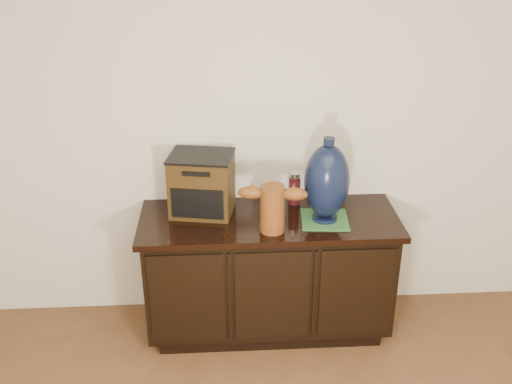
{
  "coord_description": "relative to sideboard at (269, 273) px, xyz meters",
  "views": [
    {
      "loc": [
        -0.25,
        -0.74,
        2.33
      ],
      "look_at": [
        -0.08,
        2.18,
        0.94
      ],
      "focal_mm": 42.0,
      "sensor_mm": 36.0,
      "label": 1
    }
  ],
  "objects": [
    {
      "name": "terracotta_vessel",
      "position": [
        0.0,
        -0.15,
        0.52
      ],
      "size": [
        0.37,
        0.15,
        0.26
      ],
      "rotation": [
        0.0,
        0.0,
        -0.14
      ],
      "color": "brown",
      "rests_on": "sideboard"
    },
    {
      "name": "tv_radio",
      "position": [
        -0.37,
        0.1,
        0.54
      ],
      "size": [
        0.39,
        0.34,
        0.35
      ],
      "rotation": [
        0.0,
        0.0,
        -0.18
      ],
      "color": "#37250D",
      "rests_on": "sideboard"
    },
    {
      "name": "sideboard",
      "position": [
        0.0,
        0.0,
        0.0
      ],
      "size": [
        1.46,
        0.56,
        0.75
      ],
      "color": "black",
      "rests_on": "ground"
    },
    {
      "name": "spray_can",
      "position": [
        0.16,
        0.17,
        0.46
      ],
      "size": [
        0.07,
        0.07,
        0.2
      ],
      "color": "#5D1018",
      "rests_on": "sideboard"
    },
    {
      "name": "lamp_base",
      "position": [
        0.31,
        -0.05,
        0.6
      ],
      "size": [
        0.27,
        0.27,
        0.48
      ],
      "rotation": [
        0.0,
        0.0,
        -0.09
      ],
      "color": "black",
      "rests_on": "green_mat"
    },
    {
      "name": "green_mat",
      "position": [
        0.31,
        -0.05,
        0.37
      ],
      "size": [
        0.28,
        0.28,
        0.01
      ],
      "primitive_type": "cube",
      "rotation": [
        0.0,
        0.0,
        -0.09
      ],
      "color": "#2E6830",
      "rests_on": "sideboard"
    }
  ]
}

